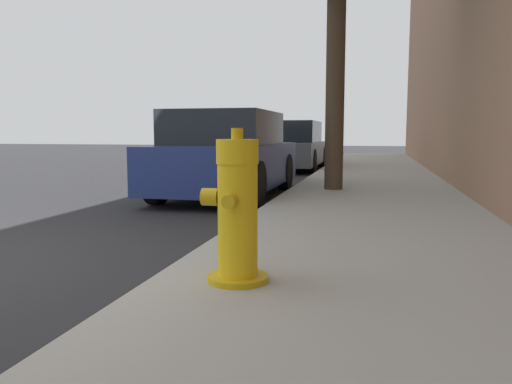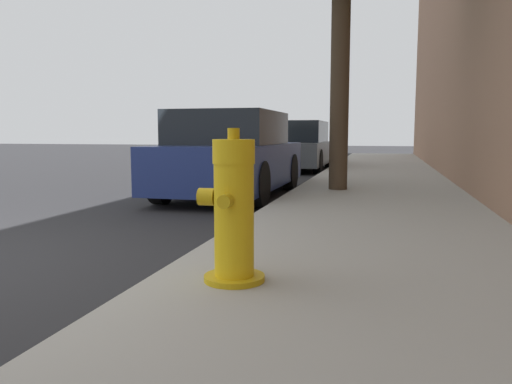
{
  "view_description": "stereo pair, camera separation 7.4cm",
  "coord_description": "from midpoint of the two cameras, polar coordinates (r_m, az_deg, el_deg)",
  "views": [
    {
      "loc": [
        3.29,
        -2.91,
        1.05
      ],
      "look_at": [
        2.33,
        1.13,
        0.56
      ],
      "focal_mm": 35.0,
      "sensor_mm": 36.0,
      "label": 1
    },
    {
      "loc": [
        3.36,
        -2.9,
        1.05
      ],
      "look_at": [
        2.33,
        1.13,
        0.56
      ],
      "focal_mm": 35.0,
      "sensor_mm": 36.0,
      "label": 2
    }
  ],
  "objects": [
    {
      "name": "fire_hydrant",
      "position": [
        2.99,
        -1.88,
        -2.37
      ],
      "size": [
        0.41,
        0.41,
        0.92
      ],
      "color": "#C39C11",
      "rests_on": "sidewalk_slab"
    },
    {
      "name": "parked_car_mid",
      "position": [
        14.44,
        4.71,
        5.19
      ],
      "size": [
        1.81,
        4.12,
        1.39
      ],
      "color": "#4C5156",
      "rests_on": "ground_plane"
    },
    {
      "name": "sidewalk_slab",
      "position": [
        3.06,
        12.99,
        -11.89
      ],
      "size": [
        2.64,
        40.0,
        0.15
      ],
      "color": "#99968E",
      "rests_on": "ground_plane"
    },
    {
      "name": "parked_car_near",
      "position": [
        8.3,
        -2.52,
        4.16
      ],
      "size": [
        1.7,
        3.85,
        1.4
      ],
      "color": "navy",
      "rests_on": "ground_plane"
    }
  ]
}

